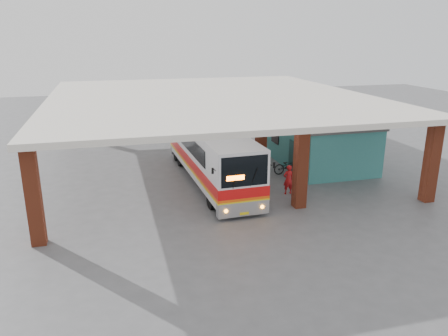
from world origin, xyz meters
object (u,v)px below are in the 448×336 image
at_px(coach_bus, 210,153).
at_px(pedestrian, 288,180).
at_px(red_chair, 271,152).
at_px(motorcycle, 289,166).

bearing_deg(coach_bus, pedestrian, -43.74).
distance_m(coach_bus, red_chair, 7.23).
relative_size(coach_bus, motorcycle, 6.07).
bearing_deg(red_chair, coach_bus, -128.73).
bearing_deg(motorcycle, pedestrian, 155.21).
bearing_deg(motorcycle, red_chair, -6.03).
bearing_deg(coach_bus, red_chair, 35.89).
bearing_deg(pedestrian, red_chair, -109.31).
xyz_separation_m(coach_bus, motorcycle, (5.19, 0.10, -1.25)).
relative_size(coach_bus, pedestrian, 7.41).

